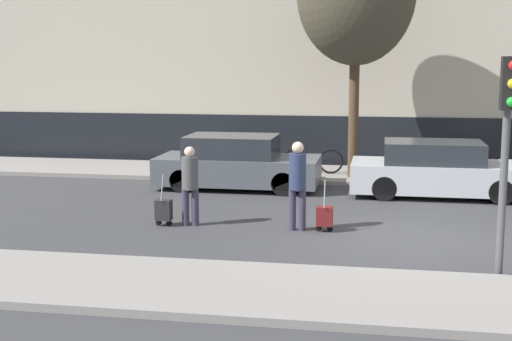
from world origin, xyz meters
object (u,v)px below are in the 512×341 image
object	(u,v)px
trolley_left	(164,210)
parked_bicycle	(312,160)
trolley_right	(325,216)
pedestrian_left	(190,181)
parked_car_0	(237,164)
parked_car_1	(438,171)
traffic_light	(508,122)
pedestrian_right	(297,180)

from	to	relation	value
trolley_left	parked_bicycle	bearing A→B (deg)	69.97
trolley_right	pedestrian_left	bearing A→B (deg)	179.17
pedestrian_left	trolley_left	size ratio (longest dim) A/B	1.52
parked_car_0	pedestrian_left	size ratio (longest dim) A/B	2.60
trolley_left	parked_car_1	bearing A→B (deg)	36.70
parked_car_1	trolley_left	world-z (taller)	parked_car_1
parked_car_0	traffic_light	world-z (taller)	traffic_light
pedestrian_left	parked_bicycle	xyz separation A→B (m)	(1.88, 6.51, -0.44)
parked_car_0	parked_car_1	bearing A→B (deg)	-2.31
parked_car_0	trolley_left	distance (m)	4.57
trolley_left	trolley_right	distance (m)	3.30
trolley_right	pedestrian_right	bearing A→B (deg)	178.61
parked_bicycle	parked_car_1	bearing A→B (deg)	-34.49
parked_car_0	parked_car_1	distance (m)	5.19
parked_car_1	trolley_right	distance (m)	4.92
trolley_left	pedestrian_right	size ratio (longest dim) A/B	0.61
parked_car_1	trolley_right	xyz separation A→B (m)	(-2.48, -4.23, -0.34)
parked_car_1	traffic_light	bearing A→B (deg)	-86.10
parked_car_0	parked_car_1	world-z (taller)	parked_car_0
parked_car_0	trolley_left	xyz separation A→B (m)	(-0.60, -4.52, -0.33)
pedestrian_right	traffic_light	world-z (taller)	traffic_light
traffic_light	parked_bicycle	xyz separation A→B (m)	(-3.84, 9.18, -1.97)
trolley_left	pedestrian_left	bearing A→B (deg)	12.93
pedestrian_right	trolley_right	xyz separation A→B (m)	(0.55, -0.01, -0.71)
parked_car_0	parked_car_1	xyz separation A→B (m)	(5.18, -0.21, -0.01)
pedestrian_left	trolley_left	distance (m)	0.81
pedestrian_right	trolley_left	bearing A→B (deg)	3.31
parked_bicycle	parked_car_0	bearing A→B (deg)	-130.75
parked_car_0	trolley_right	xyz separation A→B (m)	(2.70, -4.44, -0.35)
parked_car_0	pedestrian_right	size ratio (longest dim) A/B	2.39
parked_car_0	pedestrian_right	distance (m)	4.93
parked_car_1	trolley_left	distance (m)	7.22
pedestrian_right	parked_car_1	bearing A→B (deg)	-124.42
pedestrian_left	parked_bicycle	distance (m)	6.79
trolley_left	parked_bicycle	size ratio (longest dim) A/B	0.61
parked_car_1	pedestrian_right	xyz separation A→B (m)	(-3.03, -4.22, 0.38)
trolley_right	traffic_light	size ratio (longest dim) A/B	0.30
pedestrian_right	parked_bicycle	xyz separation A→B (m)	(-0.34, 6.53, -0.53)
parked_car_0	parked_bicycle	xyz separation A→B (m)	(1.81, 2.11, -0.17)
trolley_right	trolley_left	bearing A→B (deg)	-178.56
parked_car_1	parked_bicycle	xyz separation A→B (m)	(-3.37, 2.31, -0.16)
parked_car_1	parked_bicycle	bearing A→B (deg)	145.51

